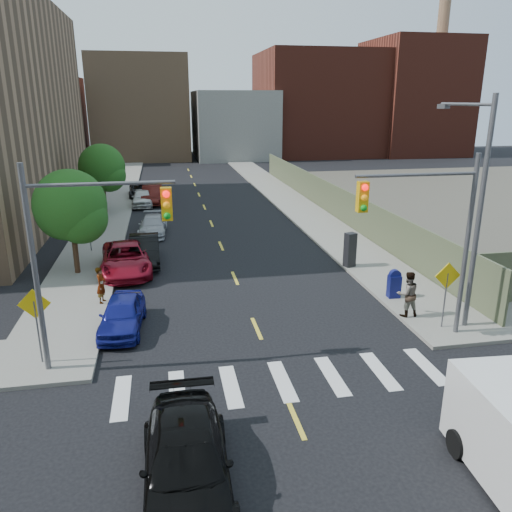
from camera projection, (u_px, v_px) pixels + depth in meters
name	position (u px, v px, depth m)	size (l,w,h in m)	color
ground	(316.00, 466.00, 12.49)	(160.00, 160.00, 0.00)	black
sidewalk_nw	(119.00, 190.00, 50.01)	(3.50, 73.00, 0.15)	gray
sidewalk_ne	(270.00, 185.00, 52.74)	(3.50, 73.00, 0.15)	gray
fence_north	(328.00, 197.00, 40.06)	(0.12, 44.00, 2.50)	#575B3F
bg_bldg_west	(29.00, 119.00, 72.44)	(14.00, 18.00, 12.00)	#592319
bg_bldg_midwest	(141.00, 108.00, 76.68)	(14.00, 16.00, 15.00)	#8C6B4C
bg_bldg_center	(233.00, 125.00, 78.03)	(12.00, 16.00, 10.00)	gray
bg_bldg_east	(316.00, 104.00, 81.47)	(18.00, 18.00, 16.00)	#592319
bg_bldg_fareast	(413.00, 98.00, 82.11)	(14.00, 16.00, 18.00)	#592319
smokestack	(439.00, 66.00, 81.32)	(1.80, 1.80, 28.00)	#8C6B4C
signal_nw	(82.00, 241.00, 15.71)	(4.59, 0.30, 7.00)	#59595E
signal_ne	(431.00, 224.00, 17.82)	(4.59, 0.30, 7.00)	#59595E
streetlight_ne	(475.00, 198.00, 18.84)	(0.25, 3.70, 9.00)	#59595E
warn_sign_nw	(35.00, 312.00, 16.61)	(1.06, 0.06, 2.83)	#59595E
warn_sign_ne	(447.00, 283.00, 19.26)	(1.06, 0.06, 2.83)	#59595E
warn_sign_midwest	(88.00, 220.00, 29.27)	(1.06, 0.06, 2.83)	#59595E
tree_west_near	(71.00, 210.00, 25.08)	(3.66, 3.64, 5.52)	#332114
tree_west_far	(102.00, 170.00, 39.14)	(3.66, 3.64, 5.52)	#332114
parked_car_blue	(122.00, 314.00, 19.69)	(1.59, 3.95, 1.34)	navy
parked_car_black	(145.00, 250.00, 27.78)	(1.62, 4.63, 1.53)	black
parked_car_red	(126.00, 258.00, 26.28)	(2.54, 5.50, 1.53)	maroon
parked_car_silver	(153.00, 225.00, 33.69)	(1.80, 4.42, 1.28)	#9FA0A6
parked_car_white	(142.00, 198.00, 42.72)	(1.72, 4.26, 1.45)	silver
parked_car_maroon	(152.00, 195.00, 43.78)	(1.67, 4.79, 1.58)	#44110D
parked_car_grey	(141.00, 190.00, 46.66)	(2.16, 4.68, 1.30)	black
black_sedan	(187.00, 462.00, 11.56)	(2.07, 5.10, 1.48)	black
mailbox	(394.00, 284.00, 22.59)	(0.56, 0.43, 1.32)	navy
payphone	(350.00, 250.00, 26.73)	(0.55, 0.45, 1.85)	black
pedestrian_west	(101.00, 285.00, 21.96)	(0.60, 0.39, 1.63)	gray
pedestrian_east	(408.00, 294.00, 20.55)	(0.94, 0.73, 1.93)	gray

